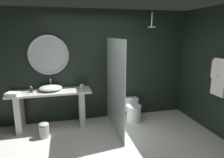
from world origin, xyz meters
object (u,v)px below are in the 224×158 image
at_px(round_wall_mirror, 48,55).
at_px(waste_bin, 44,130).
at_px(rain_shower_head, 152,25).
at_px(folded_hand_towel, 13,94).
at_px(hanging_bathrobe, 221,76).
at_px(soap_dispenser, 31,90).
at_px(vessel_sink, 51,88).
at_px(toilet, 132,110).
at_px(tumbler_cup, 82,87).

height_order(round_wall_mirror, waste_bin, round_wall_mirror).
distance_m(rain_shower_head, waste_bin, 3.15).
bearing_deg(waste_bin, folded_hand_towel, 155.65).
bearing_deg(folded_hand_towel, round_wall_mirror, 30.71).
relative_size(round_wall_mirror, folded_hand_towel, 3.55).
bearing_deg(waste_bin, hanging_bathrobe, -12.97).
height_order(soap_dispenser, rain_shower_head, rain_shower_head).
relative_size(vessel_sink, soap_dispenser, 3.72).
bearing_deg(rain_shower_head, soap_dispenser, 176.09).
height_order(waste_bin, folded_hand_towel, folded_hand_towel).
bearing_deg(toilet, tumbler_cup, 176.89).
bearing_deg(vessel_sink, round_wall_mirror, 92.34).
xyz_separation_m(waste_bin, folded_hand_towel, (-0.56, 0.25, 0.72)).
distance_m(round_wall_mirror, toilet, 2.32).
relative_size(vessel_sink, hanging_bathrobe, 0.62).
xyz_separation_m(soap_dispenser, round_wall_mirror, (0.38, 0.25, 0.69)).
xyz_separation_m(soap_dispenser, hanging_bathrobe, (3.60, -1.20, 0.37)).
xyz_separation_m(rain_shower_head, waste_bin, (-2.36, -0.25, -2.07)).
bearing_deg(waste_bin, tumbler_cup, 27.85).
height_order(round_wall_mirror, rain_shower_head, rain_shower_head).
bearing_deg(hanging_bathrobe, rain_shower_head, 134.52).
bearing_deg(round_wall_mirror, rain_shower_head, -10.89).
relative_size(soap_dispenser, folded_hand_towel, 0.54).
bearing_deg(folded_hand_towel, rain_shower_head, -0.12).
relative_size(vessel_sink, folded_hand_towel, 1.99).
relative_size(hanging_bathrobe, toilet, 1.42).
height_order(vessel_sink, hanging_bathrobe, hanging_bathrobe).
bearing_deg(soap_dispenser, toilet, -1.37).
distance_m(soap_dispenser, hanging_bathrobe, 3.81).
bearing_deg(toilet, round_wall_mirror, 170.79).
height_order(round_wall_mirror, toilet, round_wall_mirror).
relative_size(vessel_sink, rain_shower_head, 1.53).
height_order(vessel_sink, round_wall_mirror, round_wall_mirror).
bearing_deg(soap_dispenser, round_wall_mirror, 33.23).
relative_size(rain_shower_head, hanging_bathrobe, 0.41).
bearing_deg(rain_shower_head, toilet, 160.46).
bearing_deg(waste_bin, rain_shower_head, 6.02).
bearing_deg(soap_dispenser, waste_bin, -60.99).
relative_size(toilet, waste_bin, 1.78).
height_order(tumbler_cup, waste_bin, tumbler_cup).
xyz_separation_m(soap_dispenser, waste_bin, (0.24, -0.43, -0.74)).
bearing_deg(toilet, vessel_sink, 177.63).
bearing_deg(folded_hand_towel, tumbler_cup, 7.44).
distance_m(rain_shower_head, toilet, 2.01).
distance_m(toilet, folded_hand_towel, 2.65).
relative_size(rain_shower_head, toilet, 0.58).
distance_m(round_wall_mirror, waste_bin, 1.59).
relative_size(hanging_bathrobe, waste_bin, 2.53).
height_order(soap_dispenser, waste_bin, soap_dispenser).
distance_m(soap_dispenser, round_wall_mirror, 0.83).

